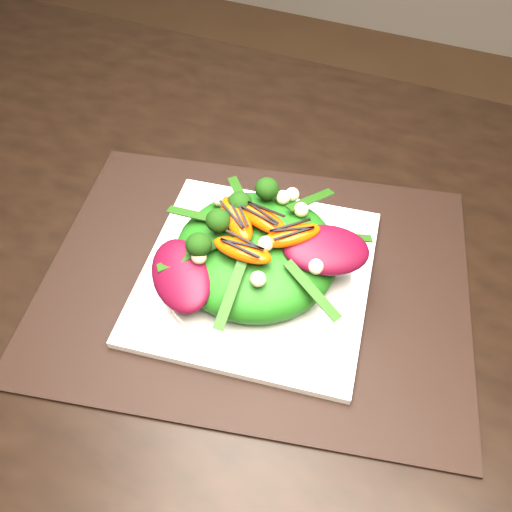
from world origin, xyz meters
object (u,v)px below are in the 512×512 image
at_px(lettuce_mound, 256,253).
at_px(dining_table, 92,214).
at_px(placemat, 256,279).
at_px(plate_base, 256,275).
at_px(salad_bowl, 256,268).
at_px(orange_segment, 256,209).

bearing_deg(lettuce_mound, dining_table, 172.95).
xyz_separation_m(placemat, plate_base, (-0.00, 0.00, 0.01)).
distance_m(salad_bowl, lettuce_mound, 0.03).
height_order(dining_table, placemat, dining_table).
bearing_deg(plate_base, salad_bowl, 0.00).
bearing_deg(orange_segment, plate_base, -66.90).
relative_size(dining_table, orange_segment, 24.16).
distance_m(placemat, plate_base, 0.01).
bearing_deg(dining_table, placemat, -7.05).
xyz_separation_m(placemat, salad_bowl, (-0.00, 0.00, 0.02)).
xyz_separation_m(placemat, lettuce_mound, (-0.00, 0.00, 0.05)).
distance_m(salad_bowl, orange_segment, 0.07).
xyz_separation_m(salad_bowl, lettuce_mound, (0.00, 0.00, 0.03)).
bearing_deg(lettuce_mound, placemat, -14.04).
height_order(dining_table, lettuce_mound, dining_table).
relative_size(salad_bowl, orange_segment, 3.37).
height_order(lettuce_mound, orange_segment, orange_segment).
xyz_separation_m(lettuce_mound, orange_segment, (-0.01, 0.03, 0.04)).
bearing_deg(salad_bowl, placemat, 0.00).
distance_m(dining_table, placemat, 0.26).
bearing_deg(dining_table, plate_base, -7.05).
relative_size(placemat, lettuce_mound, 2.68).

